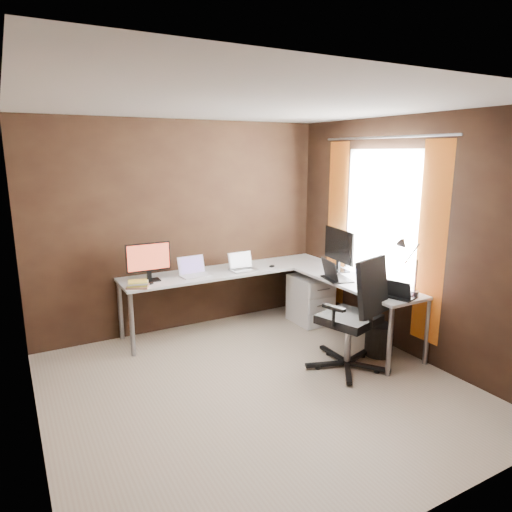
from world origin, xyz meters
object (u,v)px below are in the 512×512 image
at_px(monitor_left, 148,260).
at_px(monitor_right, 339,247).
at_px(office_chair, 352,336).
at_px(desk_lamp, 407,261).
at_px(drawer_pedestal, 310,299).
at_px(laptop_black_small, 399,294).
at_px(laptop_white, 194,271).
at_px(laptop_black_big, 334,275).
at_px(book_stack, 138,284).
at_px(wastebasket, 379,340).
at_px(laptop_silver, 242,266).

height_order(monitor_left, monitor_right, monitor_right).
bearing_deg(monitor_right, office_chair, 157.52).
xyz_separation_m(monitor_left, desk_lamp, (2.06, -1.78, 0.12)).
relative_size(drawer_pedestal, laptop_black_small, 1.83).
distance_m(monitor_left, desk_lamp, 2.73).
bearing_deg(drawer_pedestal, monitor_left, 169.98).
height_order(laptop_white, laptop_black_big, laptop_black_big).
height_order(book_stack, wastebasket, book_stack).
bearing_deg(wastebasket, laptop_black_big, 111.06).
xyz_separation_m(monitor_left, laptop_white, (0.51, -0.03, -0.19)).
relative_size(laptop_black_big, book_stack, 1.45).
distance_m(monitor_right, desk_lamp, 1.10).
height_order(laptop_white, book_stack, laptop_white).
bearing_deg(monitor_left, wastebasket, -35.81).
xyz_separation_m(laptop_white, book_stack, (-0.69, -0.16, -0.01)).
height_order(monitor_left, laptop_white, monitor_left).
bearing_deg(laptop_black_small, monitor_left, 29.07).
xyz_separation_m(laptop_black_big, laptop_black_small, (0.13, -0.83, -0.01)).
xyz_separation_m(monitor_right, laptop_white, (-1.60, 0.65, -0.24)).
xyz_separation_m(book_stack, desk_lamp, (2.24, -1.59, 0.33)).
bearing_deg(book_stack, monitor_left, 47.23).
distance_m(book_stack, wastebasket, 2.63).
distance_m(laptop_white, desk_lamp, 2.36).
distance_m(laptop_white, laptop_black_small, 2.28).
xyz_separation_m(monitor_right, office_chair, (-0.55, -0.92, -0.68)).
bearing_deg(laptop_silver, laptop_black_small, -65.03).
height_order(laptop_black_small, office_chair, office_chair).
distance_m(laptop_silver, office_chair, 1.65).
xyz_separation_m(laptop_black_big, book_stack, (-2.00, 0.78, -0.02)).
height_order(monitor_left, laptop_silver, monitor_left).
height_order(laptop_white, laptop_silver, laptop_white).
xyz_separation_m(monitor_right, laptop_black_small, (-0.16, -1.11, -0.25)).
height_order(drawer_pedestal, office_chair, office_chair).
bearing_deg(desk_lamp, book_stack, 153.98).
bearing_deg(monitor_right, laptop_silver, 66.95).
bearing_deg(wastebasket, monitor_left, 143.40).
distance_m(drawer_pedestal, office_chair, 1.32).
distance_m(laptop_white, office_chair, 1.94).
relative_size(monitor_left, desk_lamp, 0.85).
relative_size(laptop_white, laptop_black_small, 1.05).
distance_m(monitor_right, laptop_white, 1.74).
height_order(drawer_pedestal, desk_lamp, desk_lamp).
xyz_separation_m(drawer_pedestal, office_chair, (-0.40, -1.26, 0.04)).
bearing_deg(laptop_black_big, laptop_black_small, -158.46).
bearing_deg(monitor_left, laptop_silver, -3.01).
xyz_separation_m(laptop_white, desk_lamp, (1.55, -1.75, 0.31)).
xyz_separation_m(book_stack, wastebasket, (2.21, -1.31, -0.59)).
bearing_deg(monitor_right, book_stack, 86.54).
bearing_deg(book_stack, laptop_silver, 5.31).
relative_size(monitor_right, wastebasket, 1.84).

